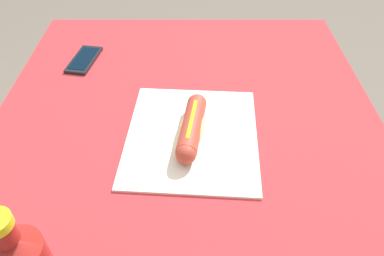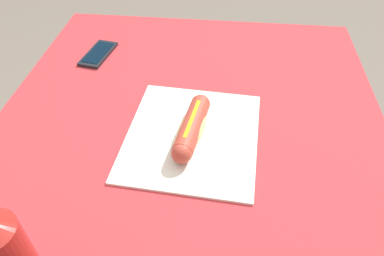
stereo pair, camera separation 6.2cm
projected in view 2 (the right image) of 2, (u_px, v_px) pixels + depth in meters
The scene contains 4 objects.
dining_table at pixel (187, 172), 0.91m from camera, with size 1.14×0.93×0.73m.
paper_wrapper at pixel (192, 137), 0.82m from camera, with size 0.33×0.29×0.01m, color silver.
hot_dog at pixel (192, 127), 0.80m from camera, with size 0.21×0.08×0.05m.
cell_phone at pixel (98, 54), 1.07m from camera, with size 0.15×0.09×0.01m.
Camera 2 is at (-0.58, -0.08, 1.31)m, focal length 33.98 mm.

